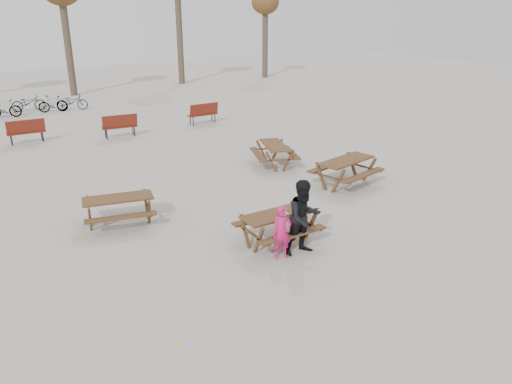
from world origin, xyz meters
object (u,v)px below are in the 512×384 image
main_picnic_table (278,220)px  food_tray (285,214)px  picnic_table_east (346,172)px  child (282,232)px  picnic_table_far (274,155)px  adult (304,217)px  picnic_table_north (119,211)px  soda_bottle (285,211)px

main_picnic_table → food_tray: 0.27m
food_tray → picnic_table_east: size_ratio=0.09×
child → picnic_table_far: (3.82, 5.89, -0.24)m
child → adult: 0.62m
child → picnic_table_north: (-2.54, 3.79, -0.25)m
picnic_table_north → picnic_table_far: picnic_table_far is taller
picnic_table_north → picnic_table_east: bearing=5.8°
soda_bottle → picnic_table_far: (3.35, 5.36, -0.46)m
picnic_table_east → child: bearing=-159.1°
child → food_tray: bearing=63.9°
soda_bottle → picnic_table_east: (4.08, 2.40, -0.42)m
adult → picnic_table_far: (3.26, 5.97, -0.50)m
adult → picnic_table_east: (4.00, 3.01, -0.47)m
picnic_table_north → child: bearing=-43.4°
picnic_table_east → picnic_table_north: bearing=161.3°
soda_bottle → adult: size_ratio=0.10×
main_picnic_table → child: (-0.37, -0.67, 0.04)m
soda_bottle → picnic_table_far: soda_bottle is taller
adult → picnic_table_east: size_ratio=0.90×
main_picnic_table → adult: (0.19, -0.75, 0.31)m
picnic_table_east → picnic_table_north: size_ratio=1.12×
food_tray → picnic_table_east: picnic_table_east is taller
picnic_table_north → picnic_table_far: (6.36, 2.11, 0.01)m
picnic_table_far → adult: bearing=171.3°
adult → food_tray: bearing=104.9°
soda_bottle → picnic_table_north: size_ratio=0.10×
main_picnic_table → food_tray: (0.07, -0.16, 0.21)m
adult → picnic_table_far: adult is taller
soda_bottle → picnic_table_east: soda_bottle is taller
main_picnic_table → picnic_table_north: 4.27m
main_picnic_table → picnic_table_north: bearing=133.1°
main_picnic_table → soda_bottle: 0.31m
picnic_table_east → main_picnic_table: bearing=-163.5°
picnic_table_north → soda_bottle: bearing=-34.5°
child → adult: adult is taller
food_tray → adult: 0.60m
picnic_table_east → food_tray: bearing=-161.3°
food_tray → picnic_table_far: size_ratio=0.10×
food_tray → picnic_table_east: (4.11, 2.42, -0.36)m
soda_bottle → adult: 0.62m
adult → picnic_table_north: size_ratio=1.01×
child → adult: bearing=7.4°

